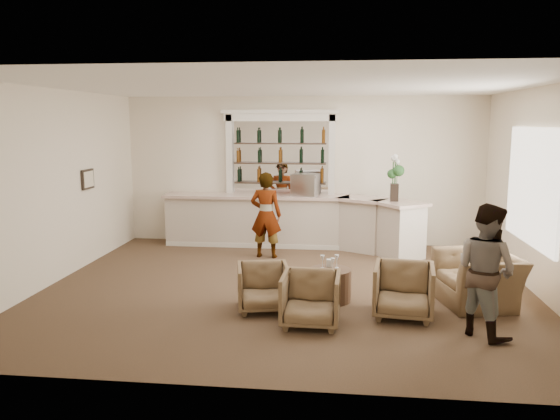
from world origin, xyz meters
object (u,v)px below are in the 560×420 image
Objects in this scene: cocktail_table at (330,285)px; flower_vase at (395,175)px; bar_counter at (293,222)px; guest at (486,270)px; sommelier at (266,215)px; armchair_left at (263,287)px; espresso_machine at (305,185)px; armchair_far at (478,279)px; armchair_right at (404,291)px; armchair_center at (311,299)px.

cocktail_table is 3.56m from flower_vase.
bar_counter is 3.31× the size of guest.
sommelier is 5.05m from guest.
armchair_left is at bearing -150.97° from cocktail_table.
bar_counter is 0.85m from espresso_machine.
armchair_left is at bearing -91.66° from armchair_far.
bar_counter is at bearing -150.80° from armchair_far.
sommelier reaches higher than armchair_left.
armchair_left is at bearing -174.55° from armchair_right.
guest is at bearing -29.83° from cocktail_table.
flower_vase is (2.11, -0.53, 1.10)m from bar_counter.
armchair_center is 4.82m from espresso_machine.
flower_vase is at bearing -165.51° from sommelier.
armchair_left is (-0.08, -4.10, -0.23)m from bar_counter.
cocktail_table is at bearing -100.48° from armchair_far.
cocktail_table is at bearing 79.13° from armchair_center.
cocktail_table is 1.20× the size of espresso_machine.
bar_counter is at bearing -111.03° from sommelier.
flower_vase is (1.22, 3.03, 1.42)m from cocktail_table.
armchair_left is at bearing -80.98° from espresso_machine.
guest is at bearing -23.40° from armchair_left.
armchair_far is (0.22, 1.24, -0.48)m from guest.
cocktail_table is at bearing 157.67° from armchair_right.
sommelier is at bearing 108.83° from armchair_center.
espresso_machine is (-0.63, 3.64, 1.13)m from cocktail_table.
bar_counter is 10.48× the size of espresso_machine.
armchair_right is at bearing -64.96° from bar_counter.
flower_vase is (1.85, -0.61, 0.29)m from espresso_machine.
armchair_right is 4.66m from espresso_machine.
armchair_left is (-2.97, 0.62, -0.52)m from guest.
cocktail_table is 1.11m from armchair_left.
armchair_right is (1.05, -0.59, 0.13)m from cocktail_table.
guest is 2.05× the size of armchair_right.
flower_vase reaches higher than espresso_machine.
armchair_left is 0.80× the size of flower_vase.
sommelier is at bearing -116.30° from bar_counter.
guest reaches higher than cocktail_table.
armchair_far is at bearing 2.19° from cocktail_table.
bar_counter is at bearing 122.06° from armchair_right.
espresso_machine is at bearing -120.06° from sommelier.
espresso_machine reaches higher than armchair_right.
espresso_machine reaches higher than armchair_center.
cocktail_table is 0.55× the size of armchair_far.
armchair_center is (-2.24, 0.10, -0.50)m from guest.
sommelier is at bearing -170.78° from flower_vase.
flower_vase reaches higher than armchair_center.
cocktail_table is 0.38× the size of guest.
flower_vase is (2.18, 3.56, 1.33)m from armchair_left.
armchair_left is 2.02m from armchair_right.
armchair_right is 1.54× the size of espresso_machine.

